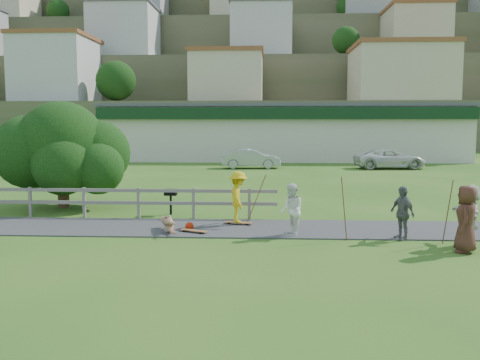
{
  "coord_description": "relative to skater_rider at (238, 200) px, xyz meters",
  "views": [
    {
      "loc": [
        2.65,
        -15.54,
        3.44
      ],
      "look_at": [
        1.73,
        2.0,
        1.54
      ],
      "focal_mm": 40.0,
      "sensor_mm": 36.0,
      "label": 1
    }
  ],
  "objects": [
    {
      "name": "pole_rider",
      "position": [
        0.6,
        0.4,
        0.04
      ],
      "size": [
        0.03,
        0.03,
        1.81
      ],
      "primitive_type": "cylinder",
      "color": "brown",
      "rests_on": "ground"
    },
    {
      "name": "strip_mall",
      "position": [
        2.33,
        32.88,
        1.72
      ],
      "size": [
        32.5,
        10.75,
        5.1
      ],
      "color": "silver",
      "rests_on": "ground"
    },
    {
      "name": "pole_spec_right",
      "position": [
        6.08,
        -2.38,
        0.06
      ],
      "size": [
        0.03,
        0.03,
        1.84
      ],
      "primitive_type": "cylinder",
      "color": "brown",
      "rests_on": "ground"
    },
    {
      "name": "hillside",
      "position": [
        -1.67,
        89.24,
        13.55
      ],
      "size": [
        220.0,
        67.0,
        47.5
      ],
      "color": "#434F2E",
      "rests_on": "ground"
    },
    {
      "name": "spectator_d",
      "position": [
        6.6,
        -2.6,
        0.0
      ],
      "size": [
        0.57,
        1.62,
        1.73
      ],
      "primitive_type": "imported",
      "rotation": [
        0.0,
        0.0,
        4.67
      ],
      "color": "silver",
      "rests_on": "ground"
    },
    {
      "name": "path",
      "position": [
        -1.67,
        -0.56,
        -0.84
      ],
      "size": [
        34.0,
        3.0,
        0.04
      ],
      "primitive_type": "cube",
      "color": "#323234",
      "rests_on": "ground"
    },
    {
      "name": "longboard_rider",
      "position": [
        0.0,
        0.0,
        -0.81
      ],
      "size": [
        0.97,
        0.45,
        0.1
      ],
      "primitive_type": null,
      "rotation": [
        0.0,
        0.0,
        -0.24
      ],
      "color": "#986531",
      "rests_on": "ground"
    },
    {
      "name": "skater_rider",
      "position": [
        0.0,
        0.0,
        0.0
      ],
      "size": [
        0.77,
        1.18,
        1.72
      ],
      "primitive_type": "imported",
      "rotation": [
        0.0,
        0.0,
        1.69
      ],
      "color": "yellow",
      "rests_on": "ground"
    },
    {
      "name": "pole_spec_left",
      "position": [
        3.21,
        -2.08,
        0.08
      ],
      "size": [
        0.03,
        0.03,
        1.87
      ],
      "primitive_type": "cylinder",
      "color": "brown",
      "rests_on": "ground"
    },
    {
      "name": "ground",
      "position": [
        -1.67,
        -2.06,
        -0.86
      ],
      "size": [
        260.0,
        260.0,
        0.0
      ],
      "primitive_type": "plane",
      "color": "#2B5A19",
      "rests_on": "ground"
    },
    {
      "name": "car_white",
      "position": [
        10.08,
        22.61,
        -0.14
      ],
      "size": [
        5.4,
        2.88,
        1.44
      ],
      "primitive_type": "imported",
      "rotation": [
        0.0,
        0.0,
        1.67
      ],
      "color": "silver",
      "rests_on": "ground"
    },
    {
      "name": "longboard_fallen",
      "position": [
        -1.31,
        -1.39,
        -0.81
      ],
      "size": [
        0.91,
        0.58,
        0.1
      ],
      "primitive_type": null,
      "rotation": [
        0.0,
        0.0,
        -0.44
      ],
      "color": "#986531",
      "rests_on": "ground"
    },
    {
      "name": "car_silver",
      "position": [
        -0.31,
        22.44,
        -0.13
      ],
      "size": [
        4.52,
        1.86,
        1.46
      ],
      "primitive_type": "imported",
      "rotation": [
        0.0,
        0.0,
        1.64
      ],
      "color": "#A8ACB0",
      "rests_on": "ground"
    },
    {
      "name": "spectator_b",
      "position": [
        4.92,
        -1.92,
        -0.06
      ],
      "size": [
        0.77,
        1.01,
        1.59
      ],
      "primitive_type": "imported",
      "rotation": [
        0.0,
        0.0,
        5.19
      ],
      "color": "slate",
      "rests_on": "ground"
    },
    {
      "name": "fence",
      "position": [
        -6.29,
        1.24,
        -0.14
      ],
      "size": [
        15.05,
        0.1,
        1.1
      ],
      "color": "#67615B",
      "rests_on": "ground"
    },
    {
      "name": "bbq",
      "position": [
        -2.64,
        2.0,
        -0.38
      ],
      "size": [
        0.45,
        0.35,
        0.96
      ],
      "primitive_type": null,
      "rotation": [
        0.0,
        0.0,
        -0.03
      ],
      "color": "black",
      "rests_on": "ground"
    },
    {
      "name": "spectator_c",
      "position": [
        6.22,
        -3.4,
        0.03
      ],
      "size": [
        0.85,
        1.02,
        1.79
      ],
      "primitive_type": "imported",
      "rotation": [
        0.0,
        0.0,
        4.33
      ],
      "color": "#4E291F",
      "rests_on": "ground"
    },
    {
      "name": "spectator_a",
      "position": [
        1.7,
        -1.67,
        -0.05
      ],
      "size": [
        0.82,
        0.93,
        1.61
      ],
      "primitive_type": "imported",
      "rotation": [
        0.0,
        0.0,
        5.01
      ],
      "color": "white",
      "rests_on": "ground"
    },
    {
      "name": "helmet",
      "position": [
        -1.51,
        -0.94,
        -0.72
      ],
      "size": [
        0.27,
        0.27,
        0.27
      ],
      "primitive_type": "sphere",
      "color": "red",
      "rests_on": "ground"
    },
    {
      "name": "skater_fallen",
      "position": [
        -2.11,
        -1.29,
        -0.58
      ],
      "size": [
        1.57,
        0.85,
        0.56
      ],
      "primitive_type": "imported",
      "rotation": [
        0.0,
        0.0,
        0.34
      ],
      "color": "tan",
      "rests_on": "ground"
    },
    {
      "name": "tree",
      "position": [
        -7.31,
        3.49,
        0.84
      ],
      "size": [
        5.63,
        5.63,
        3.41
      ],
      "primitive_type": null,
      "color": "black",
      "rests_on": "ground"
    }
  ]
}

